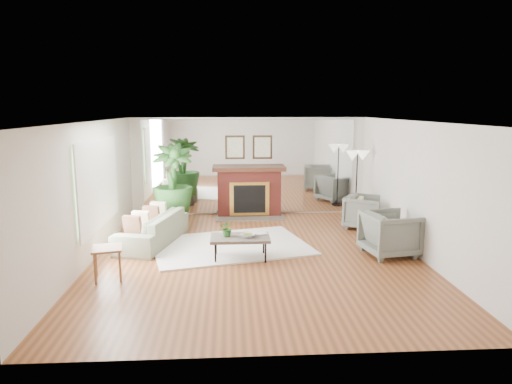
{
  "coord_description": "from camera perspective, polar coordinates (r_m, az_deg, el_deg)",
  "views": [
    {
      "loc": [
        -0.5,
        -8.17,
        2.74
      ],
      "look_at": [
        0.02,
        0.6,
        1.11
      ],
      "focal_mm": 32.0,
      "sensor_mm": 36.0,
      "label": 1
    }
  ],
  "objects": [
    {
      "name": "wall_left",
      "position": [
        8.67,
        -20.0,
        -0.04
      ],
      "size": [
        0.02,
        7.0,
        2.5
      ],
      "primitive_type": "cube",
      "color": "silver",
      "rests_on": "ground"
    },
    {
      "name": "side_table",
      "position": [
        7.77,
        -18.13,
        -7.2
      ],
      "size": [
        0.57,
        0.57,
        0.54
      ],
      "rotation": [
        0.0,
        0.0,
        0.24
      ],
      "color": "olive",
      "rests_on": "ground"
    },
    {
      "name": "fruit_bowl",
      "position": [
        8.31,
        -1.03,
        -5.4
      ],
      "size": [
        0.33,
        0.33,
        0.07
      ],
      "primitive_type": "imported",
      "rotation": [
        0.0,
        0.0,
        -0.2
      ],
      "color": "olive",
      "rests_on": "coffee_table"
    },
    {
      "name": "area_rug",
      "position": [
        9.22,
        -3.25,
        -6.71
      ],
      "size": [
        3.44,
        2.82,
        0.03
      ],
      "primitive_type": "cube",
      "rotation": [
        0.0,
        0.0,
        0.25
      ],
      "color": "white",
      "rests_on": "ground"
    },
    {
      "name": "tabletop_plant",
      "position": [
        8.34,
        -3.59,
        -4.52
      ],
      "size": [
        0.3,
        0.26,
        0.31
      ],
      "primitive_type": "imported",
      "rotation": [
        0.0,
        0.0,
        0.08
      ],
      "color": "#315C21",
      "rests_on": "coffee_table"
    },
    {
      "name": "coffee_table",
      "position": [
        8.35,
        -2.0,
        -5.83
      ],
      "size": [
        1.07,
        0.63,
        0.43
      ],
      "rotation": [
        0.0,
        0.0,
        0.0
      ],
      "color": "#675B51",
      "rests_on": "ground"
    },
    {
      "name": "armchair_back",
      "position": [
        10.77,
        13.46,
        -2.45
      ],
      "size": [
        1.15,
        1.14,
        0.77
      ],
      "primitive_type": "imported",
      "rotation": [
        0.0,
        0.0,
        1.03
      ],
      "color": "gray",
      "rests_on": "ground"
    },
    {
      "name": "wall_back",
      "position": [
        11.77,
        -0.92,
        3.21
      ],
      "size": [
        6.0,
        0.02,
        2.5
      ],
      "primitive_type": "cube",
      "color": "silver",
      "rests_on": "ground"
    },
    {
      "name": "ground",
      "position": [
        8.63,
        0.12,
        -8.01
      ],
      "size": [
        7.0,
        7.0,
        0.0
      ],
      "primitive_type": "plane",
      "color": "brown",
      "rests_on": "ground"
    },
    {
      "name": "potted_ficus",
      "position": [
        10.61,
        -10.38,
        1.07
      ],
      "size": [
        1.06,
        1.06,
        1.94
      ],
      "color": "#2A241F",
      "rests_on": "ground"
    },
    {
      "name": "fireplace",
      "position": [
        11.63,
        -0.86,
        0.18
      ],
      "size": [
        1.85,
        0.83,
        2.05
      ],
      "color": "maroon",
      "rests_on": "ground"
    },
    {
      "name": "wall_right",
      "position": [
        9.01,
        19.46,
        0.37
      ],
      "size": [
        0.02,
        7.0,
        2.5
      ],
      "primitive_type": "cube",
      "color": "silver",
      "rests_on": "ground"
    },
    {
      "name": "window_panel",
      "position": [
        9.03,
        -19.15,
        1.04
      ],
      "size": [
        0.04,
        2.4,
        1.5
      ],
      "primitive_type": "cube",
      "color": "#B2E09E",
      "rests_on": "wall_left"
    },
    {
      "name": "sofa",
      "position": [
        9.57,
        -12.81,
        -4.49
      ],
      "size": [
        1.3,
        2.25,
        0.62
      ],
      "primitive_type": "imported",
      "rotation": [
        0.0,
        0.0,
        -1.81
      ],
      "color": "slate",
      "rests_on": "ground"
    },
    {
      "name": "mirror_panel",
      "position": [
        11.75,
        -0.91,
        3.2
      ],
      "size": [
        5.4,
        0.04,
        2.4
      ],
      "primitive_type": "cube",
      "color": "silver",
      "rests_on": "wall_back"
    },
    {
      "name": "book",
      "position": [
        8.5,
        -0.11,
        -5.21
      ],
      "size": [
        0.3,
        0.34,
        0.02
      ],
      "primitive_type": "imported",
      "rotation": [
        0.0,
        0.0,
        0.4
      ],
      "color": "olive",
      "rests_on": "coffee_table"
    },
    {
      "name": "floor_lamp",
      "position": [
        11.18,
        12.55,
        3.75
      ],
      "size": [
        0.56,
        0.31,
        1.73
      ],
      "color": "black",
      "rests_on": "ground"
    },
    {
      "name": "armchair_front",
      "position": [
        8.94,
        16.4,
        -5.02
      ],
      "size": [
        1.06,
        1.04,
        0.83
      ],
      "primitive_type": "imported",
      "rotation": [
        0.0,
        0.0,
        1.75
      ],
      "color": "gray",
      "rests_on": "ground"
    }
  ]
}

